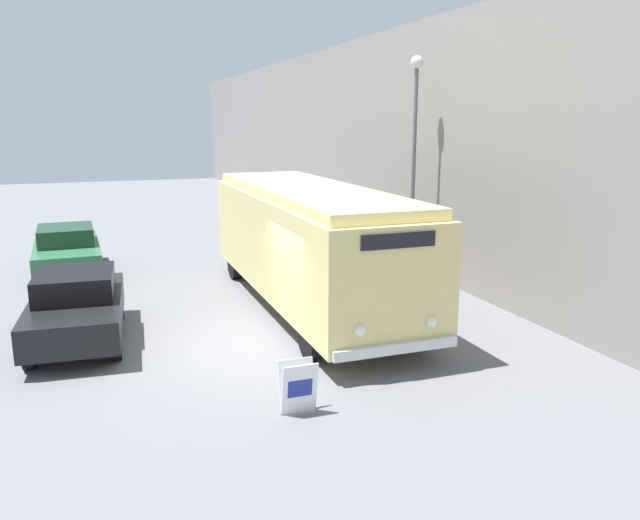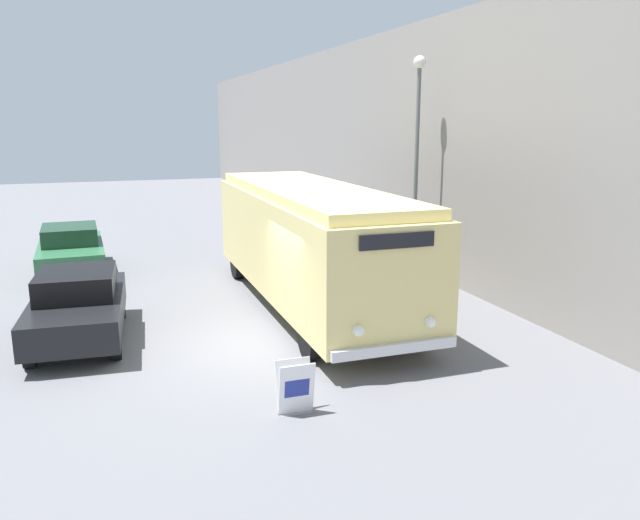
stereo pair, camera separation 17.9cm
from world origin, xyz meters
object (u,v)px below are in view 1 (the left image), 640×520
object	(u,v)px
sign_board	(298,388)
parked_car_near	(77,307)
parked_car_mid	(67,250)
vintage_bus	(309,240)
streetlamp	(414,138)

from	to	relation	value
sign_board	parked_car_near	size ratio (longest dim) A/B	0.21
sign_board	parked_car_mid	size ratio (longest dim) A/B	0.20
parked_car_near	vintage_bus	bearing A→B (deg)	11.65
sign_board	parked_car_near	distance (m)	6.03
parked_car_near	parked_car_mid	distance (m)	6.70
streetlamp	parked_car_mid	bearing A→B (deg)	156.36
parked_car_near	parked_car_mid	bearing A→B (deg)	97.12
parked_car_mid	streetlamp	bearing A→B (deg)	-25.27
vintage_bus	parked_car_mid	world-z (taller)	vintage_bus
sign_board	streetlamp	distance (m)	10.19
vintage_bus	streetlamp	world-z (taller)	streetlamp
parked_car_near	parked_car_mid	xyz separation A→B (m)	(-0.38, 6.69, -0.02)
parked_car_mid	parked_car_near	bearing A→B (deg)	-88.39
vintage_bus	streetlamp	bearing A→B (deg)	22.95
sign_board	parked_car_near	xyz separation A→B (m)	(-3.45, 4.94, 0.35)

